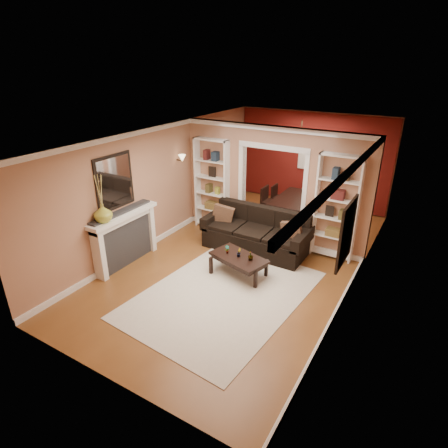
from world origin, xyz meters
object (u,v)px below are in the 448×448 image
Objects in this scene: sofa at (256,231)px; dining_table at (295,208)px; coffee_table at (238,266)px; bookshelf_right at (336,208)px; bookshelf_left at (212,185)px; fireplace at (126,239)px.

dining_table is (0.11, 2.21, -0.17)m from sofa.
coffee_table is 2.42m from bookshelf_right.
bookshelf_right is (1.58, 0.58, 0.68)m from sofa.
sofa is at bearing 177.24° from dining_table.
bookshelf_left is (-1.72, 1.75, 0.94)m from coffee_table.
sofa is 2.22m from dining_table.
sofa is 1.04× the size of bookshelf_left.
bookshelf_left is at bearing 77.95° from fireplace.
coffee_table is 3.38m from dining_table.
bookshelf_left reaches higher than fireplace.
bookshelf_left is 2.65m from fireplace.
sofa is at bearing -159.85° from bookshelf_right.
bookshelf_right is at bearing 66.94° from coffee_table.
bookshelf_left is 1.00× the size of bookshelf_right.
sofa reaches higher than dining_table.
coffee_table is at bearing -178.41° from dining_table.
fireplace is 4.70m from dining_table.
dining_table is (1.63, 1.63, -0.85)m from bookshelf_left.
bookshelf_right is at bearing 34.80° from fireplace.
bookshelf_right is 1.35× the size of fireplace.
fireplace is at bearing 152.50° from dining_table.
dining_table is at bearing 132.16° from bookshelf_right.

